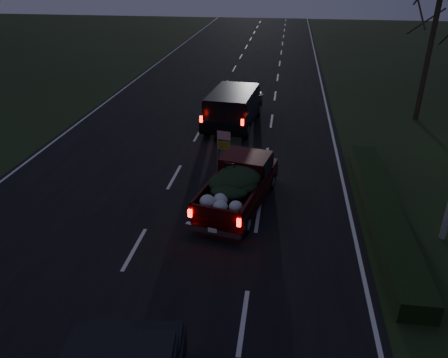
# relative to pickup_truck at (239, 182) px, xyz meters

# --- Properties ---
(ground) EXTENTS (120.00, 120.00, 0.00)m
(ground) POSITION_rel_pickup_truck_xyz_m (-2.84, -3.17, -0.91)
(ground) COLOR black
(ground) RESTS_ON ground
(road_asphalt) EXTENTS (14.00, 120.00, 0.02)m
(road_asphalt) POSITION_rel_pickup_truck_xyz_m (-2.84, -3.17, -0.90)
(road_asphalt) COLOR black
(road_asphalt) RESTS_ON ground
(hedge_row) EXTENTS (1.00, 10.00, 0.60)m
(hedge_row) POSITION_rel_pickup_truck_xyz_m (4.96, -0.17, -0.61)
(hedge_row) COLOR black
(hedge_row) RESTS_ON ground
(bare_tree_far) EXTENTS (3.60, 3.60, 7.00)m
(bare_tree_far) POSITION_rel_pickup_truck_xyz_m (8.66, 10.83, 4.32)
(bare_tree_far) COLOR black
(bare_tree_far) RESTS_ON ground
(pickup_truck) EXTENTS (2.66, 4.90, 2.44)m
(pickup_truck) POSITION_rel_pickup_truck_xyz_m (0.00, 0.00, 0.00)
(pickup_truck) COLOR #380708
(pickup_truck) RESTS_ON ground
(lead_suv) EXTENTS (2.73, 5.55, 1.54)m
(lead_suv) POSITION_rel_pickup_truck_xyz_m (-1.24, 8.31, 0.25)
(lead_suv) COLOR black
(lead_suv) RESTS_ON ground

